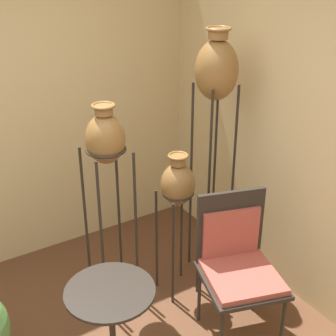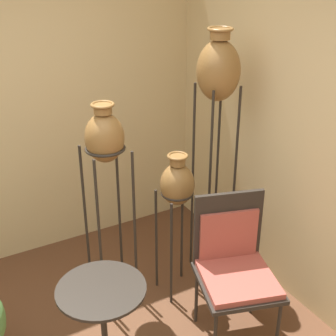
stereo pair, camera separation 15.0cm
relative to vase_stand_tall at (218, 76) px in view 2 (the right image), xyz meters
The scene contains 5 objects.
vase_stand_tall is the anchor object (origin of this frame).
vase_stand_medium 0.94m from the vase_stand_tall, behind, with size 0.29×0.29×1.56m.
vase_stand_short 0.84m from the vase_stand_tall, 163.50° to the right, with size 0.25×0.25×1.17m.
chair 1.29m from the vase_stand_tall, 113.48° to the right, with size 0.63×0.64×1.02m.
side_table 1.79m from the vase_stand_tall, 150.18° to the right, with size 0.50×0.50×0.78m.
Camera 2 is at (-0.35, -1.72, 2.47)m, focal length 50.00 mm.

